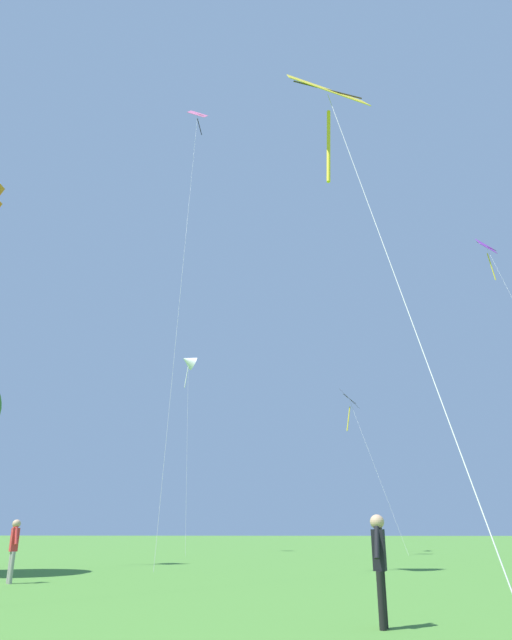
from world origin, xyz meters
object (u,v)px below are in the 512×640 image
Objects in this scene: kite_black_large at (350,405)px; kite_white_distant at (188,361)px; kite_purple_streamer at (491,258)px; person_foreground_watcher at (379,559)px; person_far_back at (14,545)px; kite_pink_low at (196,137)px; kite_yellow_diamond at (329,105)px.

kite_black_large is 13.38m from kite_white_distant.
kite_purple_streamer reaches higher than person_foreground_watcher.
kite_purple_streamer is 1.50× the size of kite_white_distant.
kite_white_distant is at bearing 90.52° from person_far_back.
person_far_back is (-23.18, -22.58, -19.60)m from kite_purple_streamer.
kite_purple_streamer is at bearing 20.32° from kite_pink_low.
kite_white_distant reaches higher than person_far_back.
kite_purple_streamer is at bearing 44.25° from person_far_back.
kite_yellow_diamond is 35.11m from kite_white_distant.
person_far_back is at bearing -114.02° from kite_black_large.
kite_white_distant is 38.16m from person_foreground_watcher.
kite_yellow_diamond is at bearing 118.44° from person_foreground_watcher.
kite_white_distant is at bearing -172.04° from kite_black_large.
person_far_back is 1.04× the size of person_foreground_watcher.
kite_pink_low is 29.86m from person_far_back.
kite_black_large is 0.81× the size of kite_white_distant.
kite_pink_low reaches higher than kite_white_distant.
kite_white_distant is at bearing 170.71° from kite_purple_streamer.
kite_pink_low is at bearing 82.13° from person_far_back.
kite_white_distant is (-9.99, 33.49, 3.37)m from kite_yellow_diamond.
kite_purple_streamer is at bearing -27.91° from kite_black_large.
kite_black_large is 37.42m from person_foreground_watcher.
kite_white_distant is at bearing 106.61° from kite_yellow_diamond.
kite_yellow_diamond is 35.39m from kite_black_large.
kite_pink_low is 35.33m from person_foreground_watcher.
person_foreground_watcher is at bearing -73.11° from kite_white_distant.
kite_yellow_diamond reaches higher than person_far_back.
kite_yellow_diamond reaches higher than kite_black_large.
person_far_back is at bearing -135.75° from kite_purple_streamer.
person_far_back is at bearing -89.48° from kite_white_distant.
kite_pink_low reaches higher than person_far_back.
person_far_back is (-9.75, 7.08, -9.86)m from kite_yellow_diamond.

